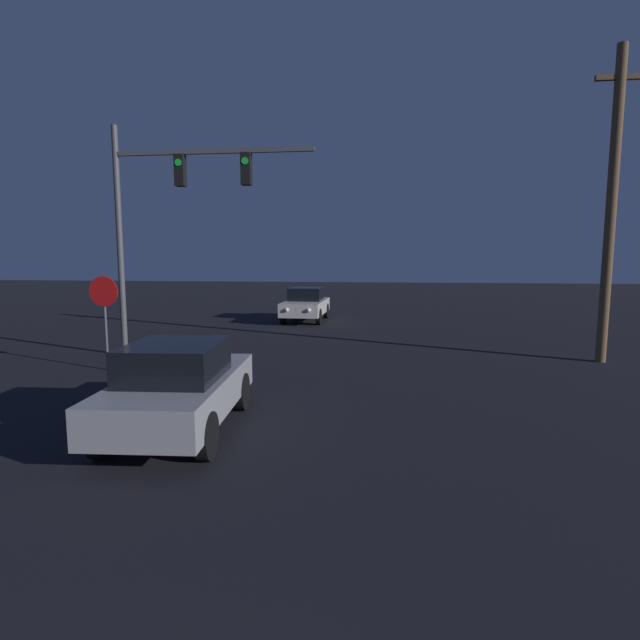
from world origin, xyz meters
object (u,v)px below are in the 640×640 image
car_near (179,386)px  stop_sign (104,304)px  traffic_signal_mast (166,203)px  utility_pole (611,204)px  car_far (306,304)px

car_near → stop_sign: bearing=127.7°
traffic_signal_mast → car_near: bearing=-65.4°
stop_sign → utility_pole: 14.11m
car_far → stop_sign: (-3.75, -10.88, 0.97)m
traffic_signal_mast → stop_sign: 3.56m
car_far → traffic_signal_mast: size_ratio=0.60×
car_far → utility_pole: size_ratio=0.48×
car_near → utility_pole: 12.57m
car_near → traffic_signal_mast: bearing=110.8°
car_far → traffic_signal_mast: (-2.82, -8.87, 3.77)m
car_far → stop_sign: size_ratio=1.65×
car_near → car_far: size_ratio=1.01×
utility_pole → stop_sign: bearing=-168.8°
car_far → stop_sign: 11.55m
car_near → stop_sign: 5.84m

